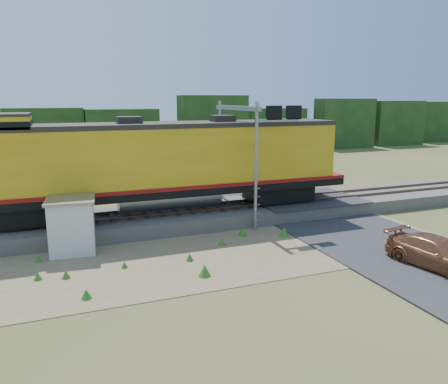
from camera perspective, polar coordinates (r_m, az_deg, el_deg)
name	(u,v)px	position (r m, az deg, el deg)	size (l,w,h in m)	color
ground	(244,253)	(21.19, 2.58, -7.98)	(140.00, 140.00, 0.00)	#475123
ballast	(204,215)	(26.41, -2.67, -3.00)	(70.00, 5.00, 0.80)	slate
rails	(204,207)	(26.29, -2.68, -1.99)	(70.00, 1.54, 0.16)	brown
dirt_shoulder	(201,255)	(20.95, -3.04, -8.19)	(26.00, 8.00, 0.03)	#8C7754
road	(354,231)	(25.25, 16.63, -4.96)	(7.00, 66.00, 0.86)	#38383A
tree_line_north	(122,133)	(56.92, -13.15, 7.54)	(130.00, 3.00, 6.50)	#193714
weed_clumps	(172,262)	(20.21, -6.77, -9.08)	(15.00, 6.20, 0.56)	#356F1F
locomotive	(164,162)	(25.11, -7.86, 3.87)	(21.75, 3.32, 5.61)	black
shed	(72,225)	(22.19, -19.23, -4.10)	(2.45, 2.45, 2.65)	silver
signal_gantry	(247,132)	(25.86, 2.97, 7.82)	(2.83, 6.20, 7.14)	gray
car	(439,254)	(21.29, 26.23, -7.24)	(1.90, 4.67, 1.35)	#985D38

